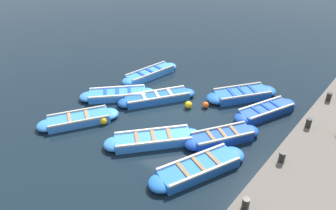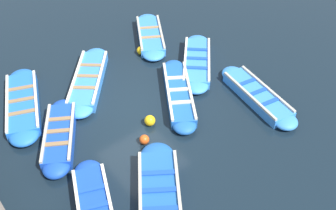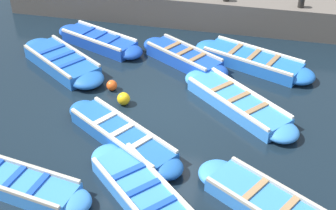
# 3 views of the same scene
# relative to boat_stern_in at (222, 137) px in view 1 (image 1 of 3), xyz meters

# --- Properties ---
(ground_plane) EXTENTS (120.00, 120.00, 0.00)m
(ground_plane) POSITION_rel_boat_stern_in_xyz_m (2.64, -0.31, -0.19)
(ground_plane) COLOR black
(boat_stern_in) EXTENTS (2.30, 3.07, 0.44)m
(boat_stern_in) POSITION_rel_boat_stern_in_xyz_m (0.00, 0.00, 0.00)
(boat_stern_in) COLOR #1947B7
(boat_stern_in) RESTS_ON ground
(boat_outer_left) EXTENTS (2.23, 3.83, 0.42)m
(boat_outer_left) POSITION_rel_boat_stern_in_xyz_m (-0.27, 2.01, -0.01)
(boat_outer_left) COLOR blue
(boat_outer_left) RESTS_ON ground
(boat_mid_row) EXTENTS (2.82, 3.45, 0.43)m
(boat_mid_row) POSITION_rel_boat_stern_in_xyz_m (1.01, -3.45, -0.01)
(boat_mid_row) COLOR #1E59AD
(boat_mid_row) RESTS_ON ground
(boat_alongside) EXTENTS (1.96, 3.32, 0.42)m
(boat_alongside) POSITION_rel_boat_stern_in_xyz_m (-0.49, -2.83, -0.01)
(boat_alongside) COLOR #1947B7
(boat_alongside) RESTS_ON ground
(boat_centre) EXTENTS (2.64, 3.51, 0.40)m
(boat_centre) POSITION_rel_boat_stern_in_xyz_m (3.94, -0.70, -0.02)
(boat_centre) COLOR #1E59AD
(boat_centre) RESTS_ON ground
(boat_broadside) EXTENTS (3.06, 3.19, 0.38)m
(boat_broadside) POSITION_rel_boat_stern_in_xyz_m (5.60, 0.25, -0.03)
(boat_broadside) COLOR #3884E0
(boat_broadside) RESTS_ON ground
(boat_drifting) EXTENTS (1.34, 3.57, 0.39)m
(boat_drifting) POSITION_rel_boat_stern_in_xyz_m (5.89, -2.39, -0.02)
(boat_drifting) COLOR #3884E0
(boat_drifting) RESTS_ON ground
(boat_outer_right) EXTENTS (2.49, 3.34, 0.38)m
(boat_outer_right) POSITION_rel_boat_stern_in_xyz_m (5.35, 2.73, -0.03)
(boat_outer_right) COLOR #3884E0
(boat_outer_right) RESTS_ON ground
(boat_inner_gap) EXTENTS (3.10, 3.44, 0.40)m
(boat_inner_gap) POSITION_rel_boat_stern_in_xyz_m (2.00, 1.79, -0.02)
(boat_inner_gap) COLOR #3884E0
(boat_inner_gap) RESTS_ON ground
(quay_wall) EXTENTS (2.63, 12.95, 1.02)m
(quay_wall) POSITION_rel_boat_stern_in_xyz_m (-3.55, -0.31, 0.32)
(quay_wall) COLOR #605951
(quay_wall) RESTS_ON ground
(bollard_north) EXTENTS (0.20, 0.20, 0.35)m
(bollard_north) POSITION_rel_boat_stern_in_xyz_m (-2.59, -3.88, 1.00)
(bollard_north) COLOR black
(bollard_north) RESTS_ON quay_wall
(bollard_mid_north) EXTENTS (0.20, 0.20, 0.35)m
(bollard_mid_north) POSITION_rel_boat_stern_in_xyz_m (-2.59, -1.50, 1.00)
(bollard_mid_north) COLOR black
(bollard_mid_north) RESTS_ON quay_wall
(bollard_mid_south) EXTENTS (0.20, 0.20, 0.35)m
(bollard_mid_south) POSITION_rel_boat_stern_in_xyz_m (-2.59, 0.89, 1.00)
(bollard_mid_south) COLOR black
(bollard_mid_south) RESTS_ON quay_wall
(bollard_south) EXTENTS (0.20, 0.20, 0.35)m
(bollard_south) POSITION_rel_boat_stern_in_xyz_m (-2.59, 3.27, 1.00)
(bollard_south) COLOR black
(bollard_south) RESTS_ON quay_wall
(buoy_orange_near) EXTENTS (0.31, 0.31, 0.31)m
(buoy_orange_near) POSITION_rel_boat_stern_in_xyz_m (4.46, 2.14, -0.04)
(buoy_orange_near) COLOR #EAB214
(buoy_orange_near) RESTS_ON ground
(buoy_yellow_far) EXTENTS (0.29, 0.29, 0.29)m
(buoy_yellow_far) POSITION_rel_boat_stern_in_xyz_m (1.86, -1.64, -0.05)
(buoy_yellow_far) COLOR #E05119
(buoy_yellow_far) RESTS_ON ground
(buoy_white_drifting) EXTENTS (0.34, 0.34, 0.34)m
(buoy_white_drifting) POSITION_rel_boat_stern_in_xyz_m (2.44, -1.12, -0.02)
(buoy_white_drifting) COLOR #EAB214
(buoy_white_drifting) RESTS_ON ground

